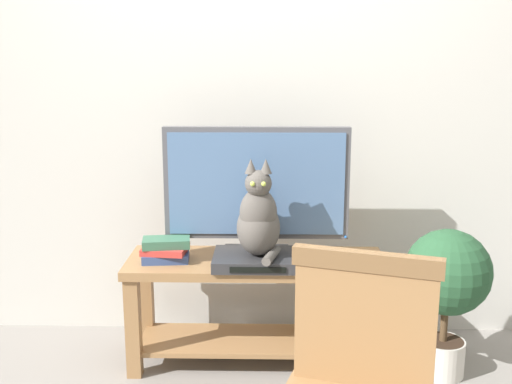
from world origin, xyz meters
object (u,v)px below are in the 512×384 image
at_px(media_box, 258,260).
at_px(potted_plant, 447,282).
at_px(tv, 256,188).
at_px(book_stack, 166,250).
at_px(cat, 259,219).
at_px(tv_stand, 256,293).

xyz_separation_m(media_box, potted_plant, (0.91, -0.03, -0.10)).
bearing_deg(tv, media_box, -85.00).
xyz_separation_m(media_box, book_stack, (-0.46, 0.05, 0.03)).
bearing_deg(cat, potted_plant, -1.15).
height_order(tv_stand, book_stack, book_stack).
bearing_deg(tv, book_stack, -168.92).
distance_m(media_box, cat, 0.21).
bearing_deg(tv_stand, tv, 89.97).
height_order(tv, media_box, tv).
distance_m(tv_stand, book_stack, 0.51).
relative_size(book_stack, potted_plant, 0.33).
distance_m(cat, potted_plant, 0.96).
xyz_separation_m(tv_stand, cat, (0.01, -0.10, 0.41)).
height_order(media_box, cat, cat).
xyz_separation_m(media_box, cat, (0.00, -0.01, 0.21)).
xyz_separation_m(tv, book_stack, (-0.45, -0.09, -0.30)).
distance_m(tv_stand, media_box, 0.22).
bearing_deg(tv_stand, potted_plant, -7.29).
bearing_deg(media_box, cat, -85.74).
distance_m(tv, media_box, 0.36).
relative_size(tv_stand, potted_plant, 1.74).
bearing_deg(media_box, potted_plant, -2.01).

